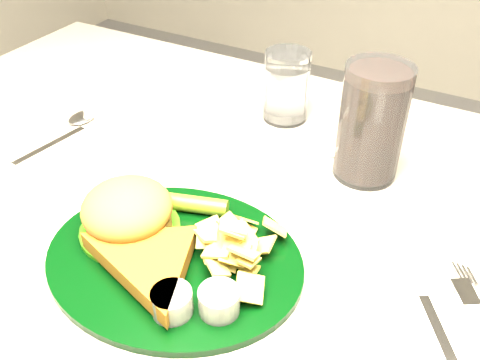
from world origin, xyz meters
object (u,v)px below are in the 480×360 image
at_px(fork_napkin, 446,338).
at_px(cola_glass, 372,123).
at_px(water_glass, 287,86).
at_px(dinner_plate, 172,240).

bearing_deg(fork_napkin, cola_glass, 91.88).
bearing_deg(water_glass, dinner_plate, -85.55).
height_order(cola_glass, fork_napkin, cola_glass).
distance_m(dinner_plate, water_glass, 0.35).
relative_size(dinner_plate, water_glass, 2.65).
xyz_separation_m(cola_glass, fork_napkin, (0.15, -0.23, -0.07)).
distance_m(water_glass, fork_napkin, 0.44).
relative_size(water_glass, cola_glass, 0.70).
distance_m(water_glass, cola_glass, 0.18).
height_order(dinner_plate, water_glass, water_glass).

